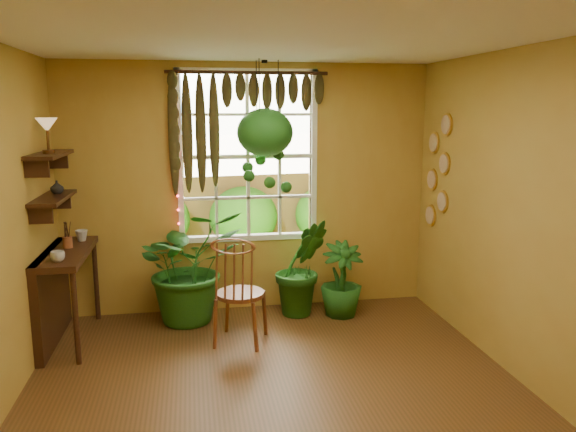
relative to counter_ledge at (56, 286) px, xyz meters
name	(u,v)px	position (x,y,z in m)	size (l,w,h in m)	color
floor	(282,409)	(1.91, -1.60, -0.55)	(4.50, 4.50, 0.00)	brown
ceiling	(281,33)	(1.91, -1.60, 2.15)	(4.50, 4.50, 0.00)	white
wall_back	(248,189)	(1.91, 0.65, 0.80)	(4.00, 4.00, 0.00)	gold
wall_right	(539,223)	(3.91, -1.60, 0.80)	(4.50, 4.50, 0.00)	gold
window	(248,157)	(1.91, 0.68, 1.15)	(1.52, 0.10, 1.86)	white
valance_vine	(240,102)	(1.82, 0.56, 1.73)	(1.70, 0.12, 1.10)	#3A2210
string_lights	(176,154)	(1.15, 0.59, 1.20)	(0.03, 0.03, 1.54)	#FF2633
wall_plates	(438,172)	(3.89, 0.19, 1.00)	(0.04, 0.32, 1.10)	#FFF7D0
counter_ledge	(56,286)	(0.00, 0.00, 0.00)	(0.40, 1.20, 0.90)	#3A2210
shelf_lower	(53,198)	(0.03, 0.00, 0.85)	(0.25, 0.90, 0.04)	#3A2210
shelf_upper	(50,155)	(0.03, 0.00, 1.25)	(0.25, 0.90, 0.04)	#3A2210
backyard	(236,159)	(2.15, 5.27, 0.73)	(14.00, 10.00, 12.00)	#284F16
windsor_chair	(239,308)	(1.71, -0.34, -0.20)	(0.59, 0.60, 1.22)	brown
potted_plant_left	(189,266)	(1.25, 0.34, 0.05)	(1.08, 0.94, 1.20)	#155018
potted_plant_mid	(302,267)	(2.44, 0.32, -0.02)	(0.58, 0.47, 1.06)	#155018
potted_plant_right	(341,279)	(2.86, 0.21, -0.15)	(0.45, 0.45, 0.80)	#155018
hanging_basket	(265,139)	(2.06, 0.41, 1.35)	(0.58, 0.58, 1.38)	black
cup_a	(58,256)	(0.13, -0.42, 0.40)	(0.12, 0.12, 0.10)	silver
cup_b	(82,235)	(0.19, 0.37, 0.40)	(0.12, 0.12, 0.11)	beige
brush_jar	(67,235)	(0.11, 0.10, 0.47)	(0.09, 0.09, 0.32)	#98512C
shelf_vase	(57,187)	(0.04, 0.15, 0.93)	(0.12, 0.12, 0.13)	#B2AD99
tiffany_lamp	(47,127)	(0.05, -0.09, 1.50)	(0.19, 0.19, 0.31)	brown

